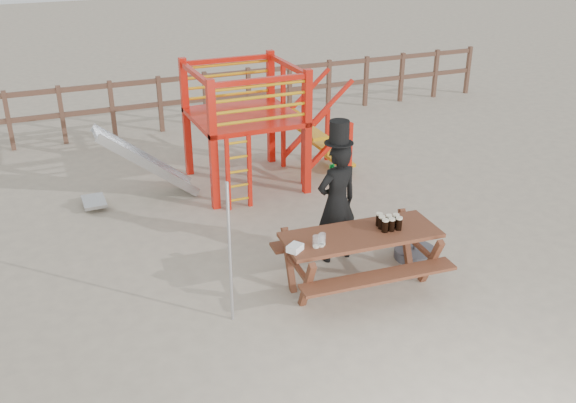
# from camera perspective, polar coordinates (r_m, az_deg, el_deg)

# --- Properties ---
(ground) EXTENTS (60.00, 60.00, 0.00)m
(ground) POSITION_cam_1_polar(r_m,az_deg,el_deg) (8.29, 3.47, -7.45)
(ground) COLOR tan
(ground) RESTS_ON ground
(back_fence) EXTENTS (15.09, 0.09, 1.20)m
(back_fence) POSITION_cam_1_polar(r_m,az_deg,el_deg) (14.11, -9.34, 9.29)
(back_fence) COLOR brown
(back_fence) RESTS_ON ground
(playground_fort) EXTENTS (4.71, 1.84, 2.10)m
(playground_fort) POSITION_cam_1_polar(r_m,az_deg,el_deg) (10.90, -4.23, 6.82)
(playground_fort) COLOR red
(playground_fort) RESTS_ON ground
(picnic_table) EXTENTS (2.04, 1.48, 0.76)m
(picnic_table) POSITION_cam_1_polar(r_m,az_deg,el_deg) (8.07, 6.42, -4.57)
(picnic_table) COLOR brown
(picnic_table) RESTS_ON ground
(man_with_hat) EXTENTS (0.66, 0.48, 1.97)m
(man_with_hat) POSITION_cam_1_polar(r_m,az_deg,el_deg) (8.51, 4.37, 0.17)
(man_with_hat) COLOR black
(man_with_hat) RESTS_ON ground
(metal_pole) EXTENTS (0.04, 0.04, 1.75)m
(metal_pole) POSITION_cam_1_polar(r_m,az_deg,el_deg) (7.22, -5.18, -4.67)
(metal_pole) COLOR #B2B2B7
(metal_pole) RESTS_ON ground
(parasol_base) EXTENTS (0.57, 0.57, 0.24)m
(parasol_base) POSITION_cam_1_polar(r_m,az_deg,el_deg) (9.03, 11.22, -4.51)
(parasol_base) COLOR #3E3E44
(parasol_base) RESTS_ON ground
(paper_bag) EXTENTS (0.23, 0.22, 0.08)m
(paper_bag) POSITION_cam_1_polar(r_m,az_deg,el_deg) (7.48, 0.63, -4.15)
(paper_bag) COLOR white
(paper_bag) RESTS_ON picnic_table
(stout_pints) EXTENTS (0.28, 0.28, 0.17)m
(stout_pints) POSITION_cam_1_polar(r_m,az_deg,el_deg) (8.06, 8.94, -1.84)
(stout_pints) COLOR black
(stout_pints) RESTS_ON picnic_table
(empty_glasses) EXTENTS (0.18, 0.11, 0.15)m
(empty_glasses) POSITION_cam_1_polar(r_m,az_deg,el_deg) (7.58, 2.84, -3.52)
(empty_glasses) COLOR silver
(empty_glasses) RESTS_ON picnic_table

